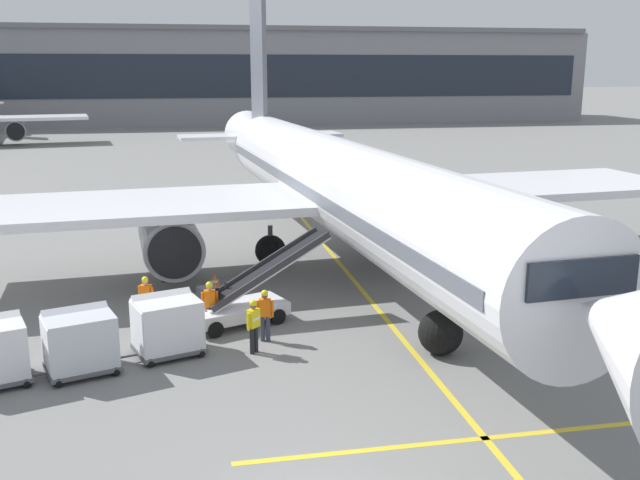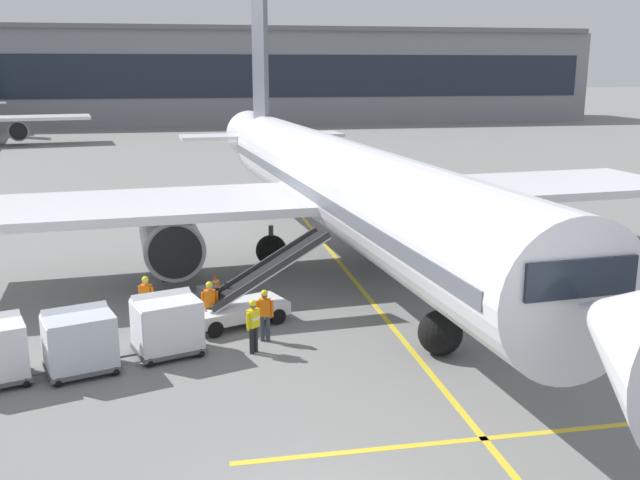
% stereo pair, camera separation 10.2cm
% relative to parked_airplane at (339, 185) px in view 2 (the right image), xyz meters
% --- Properties ---
extents(parked_airplane, '(33.31, 43.14, 14.44)m').
position_rel_parked_airplane_xyz_m(parked_airplane, '(0.00, 0.00, 0.00)').
color(parked_airplane, white).
rests_on(parked_airplane, ground).
extents(belt_loader, '(5.40, 3.12, 2.99)m').
position_rel_parked_airplane_xyz_m(belt_loader, '(-4.82, -6.62, -2.82)').
color(belt_loader, silver).
rests_on(belt_loader, ground).
extents(baggage_cart_lead, '(2.83, 2.14, 1.91)m').
position_rel_parked_airplane_xyz_m(baggage_cart_lead, '(-7.40, -9.02, -2.69)').
color(baggage_cart_lead, '#515156').
rests_on(baggage_cart_lead, ground).
extents(baggage_cart_second, '(2.83, 2.14, 1.91)m').
position_rel_parked_airplane_xyz_m(baggage_cart_second, '(-9.87, -9.96, -2.69)').
color(baggage_cart_second, '#515156').
rests_on(baggage_cart_second, ground).
extents(ground_crew_by_loader, '(0.56, 0.32, 1.74)m').
position_rel_parked_airplane_xyz_m(ground_crew_by_loader, '(-4.28, -8.49, -2.69)').
color(ground_crew_by_loader, '#333847').
rests_on(ground_crew_by_loader, ground).
extents(ground_crew_by_carts, '(0.57, 0.27, 1.74)m').
position_rel_parked_airplane_xyz_m(ground_crew_by_carts, '(-6.00, -7.21, -2.69)').
color(ground_crew_by_carts, '#333847').
rests_on(ground_crew_by_carts, ground).
extents(ground_crew_marshaller, '(0.44, 0.44, 1.74)m').
position_rel_parked_airplane_xyz_m(ground_crew_marshaller, '(-4.75, -9.43, -2.69)').
color(ground_crew_marshaller, black).
rests_on(ground_crew_marshaller, ground).
extents(ground_crew_wingwalker, '(0.53, 0.38, 1.74)m').
position_rel_parked_airplane_xyz_m(ground_crew_wingwalker, '(-8.14, -6.18, -2.69)').
color(ground_crew_wingwalker, black).
rests_on(ground_crew_wingwalker, ground).
extents(safety_cone_engine_keepout, '(0.65, 0.65, 0.74)m').
position_rel_parked_airplane_xyz_m(safety_cone_engine_keepout, '(-5.64, -2.77, -3.33)').
color(safety_cone_engine_keepout, black).
rests_on(safety_cone_engine_keepout, ground).
extents(safety_cone_wingtip, '(0.64, 0.64, 0.73)m').
position_rel_parked_airplane_xyz_m(safety_cone_wingtip, '(-7.44, -0.82, -3.33)').
color(safety_cone_wingtip, black).
rests_on(safety_cone_wingtip, ground).
extents(apron_guidance_line_lead_in, '(0.20, 110.00, 0.01)m').
position_rel_parked_airplane_xyz_m(apron_guidance_line_lead_in, '(0.18, -0.76, -3.68)').
color(apron_guidance_line_lead_in, yellow).
rests_on(apron_guidance_line_lead_in, ground).
extents(apron_guidance_line_stop_bar, '(12.00, 0.20, 0.01)m').
position_rel_parked_airplane_xyz_m(apron_guidance_line_stop_bar, '(0.07, -15.83, -3.68)').
color(apron_guidance_line_stop_bar, yellow).
rests_on(apron_guidance_line_stop_bar, ground).
extents(terminal_building, '(149.17, 21.41, 14.94)m').
position_rel_parked_airplane_xyz_m(terminal_building, '(-14.62, 91.65, 3.73)').
color(terminal_building, gray).
rests_on(terminal_building, ground).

